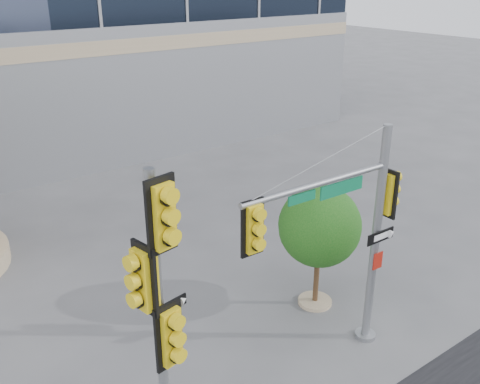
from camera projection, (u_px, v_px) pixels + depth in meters
ground at (290, 356)px, 12.14m from camera, size 120.00×120.00×0.00m
main_signal_pole at (348, 225)px, 11.04m from camera, size 4.06×0.49×5.24m
secondary_signal_pole at (159, 291)px, 9.03m from camera, size 0.96×0.69×5.26m
street_tree at (320, 229)px, 13.28m from camera, size 2.11×2.06×3.29m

